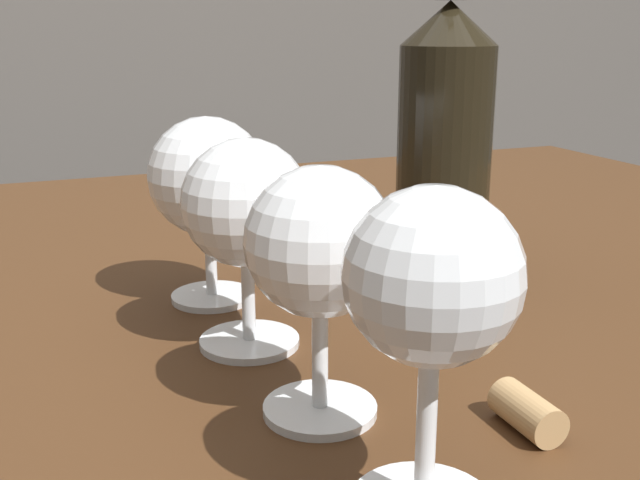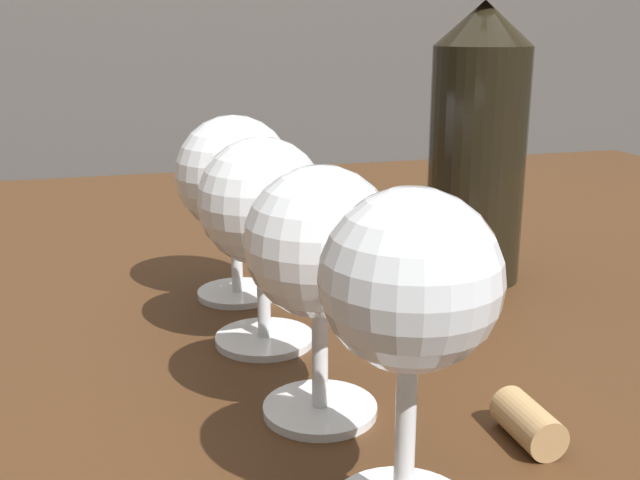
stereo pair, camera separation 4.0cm
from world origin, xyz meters
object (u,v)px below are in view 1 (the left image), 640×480
(wine_glass_pinot, at_px, (246,209))
(wine_bottle, at_px, (445,136))
(wine_glass_amber, at_px, (208,180))
(wine_glass_merlot, at_px, (432,288))
(cork, at_px, (527,412))
(wine_glass_cabernet, at_px, (320,250))

(wine_glass_pinot, bearing_deg, wine_bottle, 24.05)
(wine_glass_amber, relative_size, wine_bottle, 0.47)
(wine_glass_merlot, height_order, cork, wine_glass_merlot)
(wine_glass_merlot, bearing_deg, wine_glass_amber, 94.06)
(wine_glass_cabernet, distance_m, wine_bottle, 0.27)
(wine_glass_pinot, distance_m, cork, 0.21)
(wine_glass_cabernet, relative_size, wine_bottle, 0.46)
(wine_glass_merlot, distance_m, wine_glass_pinot, 0.21)
(wine_glass_cabernet, relative_size, wine_glass_amber, 0.97)
(wine_glass_pinot, relative_size, wine_bottle, 0.46)
(wine_glass_cabernet, xyz_separation_m, cork, (0.10, -0.06, -0.08))
(wine_bottle, bearing_deg, wine_glass_pinot, -155.95)
(wine_glass_cabernet, distance_m, wine_glass_amber, 0.20)
(wine_glass_pinot, bearing_deg, wine_glass_cabernet, -84.64)
(wine_glass_pinot, relative_size, wine_glass_amber, 0.98)
(wine_glass_cabernet, relative_size, cork, 3.35)
(wine_glass_pinot, height_order, wine_glass_amber, wine_glass_amber)
(wine_glass_merlot, distance_m, wine_glass_cabernet, 0.10)
(wine_glass_amber, height_order, wine_bottle, wine_bottle)
(wine_glass_pinot, xyz_separation_m, wine_bottle, (0.20, 0.09, 0.02))
(wine_glass_pinot, height_order, cork, wine_glass_pinot)
(wine_glass_pinot, xyz_separation_m, cork, (0.11, -0.16, -0.08))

